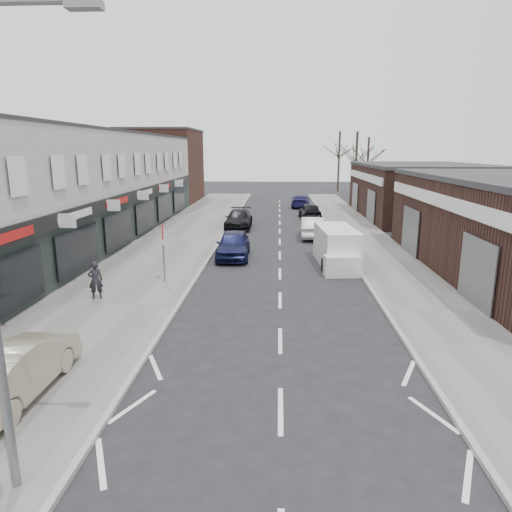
# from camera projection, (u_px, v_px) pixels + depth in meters

# --- Properties ---
(ground) EXTENTS (160.00, 160.00, 0.00)m
(ground) POSITION_uv_depth(u_px,v_px,m) (281.00, 469.00, 8.69)
(ground) COLOR black
(ground) RESTS_ON ground
(pavement_left) EXTENTS (5.50, 64.00, 0.12)m
(pavement_left) POSITION_uv_depth(u_px,v_px,m) (179.00, 240.00, 30.40)
(pavement_left) COLOR slate
(pavement_left) RESTS_ON ground
(pavement_right) EXTENTS (3.50, 64.00, 0.12)m
(pavement_right) POSITION_uv_depth(u_px,v_px,m) (368.00, 242.00, 29.79)
(pavement_right) COLOR slate
(pavement_right) RESTS_ON ground
(shop_terrace_left) EXTENTS (8.00, 41.00, 7.10)m
(shop_terrace_left) POSITION_uv_depth(u_px,v_px,m) (57.00, 190.00, 27.50)
(shop_terrace_left) COLOR beige
(shop_terrace_left) RESTS_ON ground
(brick_block_far) EXTENTS (8.00, 10.00, 8.00)m
(brick_block_far) POSITION_uv_depth(u_px,v_px,m) (162.00, 167.00, 52.19)
(brick_block_far) COLOR #4C2A20
(brick_block_far) RESTS_ON ground
(right_unit_far) EXTENTS (10.00, 16.00, 4.50)m
(right_unit_far) POSITION_uv_depth(u_px,v_px,m) (420.00, 192.00, 40.63)
(right_unit_far) COLOR #361F18
(right_unit_far) RESTS_ON ground
(tree_far_a) EXTENTS (3.60, 3.60, 8.00)m
(tree_far_a) POSITION_uv_depth(u_px,v_px,m) (354.00, 200.00, 54.93)
(tree_far_a) COLOR #382D26
(tree_far_a) RESTS_ON ground
(tree_far_b) EXTENTS (3.60, 3.60, 7.50)m
(tree_far_b) POSITION_uv_depth(u_px,v_px,m) (366.00, 195.00, 60.65)
(tree_far_b) COLOR #382D26
(tree_far_b) RESTS_ON ground
(tree_far_c) EXTENTS (3.60, 3.60, 8.50)m
(tree_far_c) POSITION_uv_depth(u_px,v_px,m) (338.00, 191.00, 66.63)
(tree_far_c) COLOR #382D26
(tree_far_c) RESTS_ON ground
(warning_sign) EXTENTS (0.12, 0.80, 2.70)m
(warning_sign) POSITION_uv_depth(u_px,v_px,m) (164.00, 236.00, 20.11)
(warning_sign) COLOR slate
(warning_sign) RESTS_ON pavement_left
(white_van) EXTENTS (2.10, 5.14, 1.95)m
(white_van) POSITION_uv_depth(u_px,v_px,m) (337.00, 248.00, 23.89)
(white_van) COLOR white
(white_van) RESTS_ON ground
(sedan_on_pavement) EXTENTS (1.51, 4.30, 1.42)m
(sedan_on_pavement) POSITION_uv_depth(u_px,v_px,m) (13.00, 369.00, 10.89)
(sedan_on_pavement) COLOR #A69D85
(sedan_on_pavement) RESTS_ON pavement_left
(pedestrian) EXTENTS (0.66, 0.57, 1.53)m
(pedestrian) POSITION_uv_depth(u_px,v_px,m) (96.00, 280.00, 18.06)
(pedestrian) COLOR black
(pedestrian) RESTS_ON pavement_left
(parked_car_left_a) EXTENTS (1.89, 4.46, 1.50)m
(parked_car_left_a) POSITION_uv_depth(u_px,v_px,m) (233.00, 244.00, 25.51)
(parked_car_left_a) COLOR #13163C
(parked_car_left_a) RESTS_ON ground
(parked_car_left_b) EXTENTS (2.00, 4.86, 1.41)m
(parked_car_left_b) POSITION_uv_depth(u_px,v_px,m) (239.00, 219.00, 35.16)
(parked_car_left_b) COLOR black
(parked_car_left_b) RESTS_ON ground
(parked_car_right_a) EXTENTS (1.71, 4.38, 1.42)m
(parked_car_right_a) POSITION_uv_depth(u_px,v_px,m) (312.00, 227.00, 31.42)
(parked_car_right_a) COLOR silver
(parked_car_right_a) RESTS_ON ground
(parked_car_right_b) EXTENTS (1.93, 4.21, 1.40)m
(parked_car_right_b) POSITION_uv_depth(u_px,v_px,m) (310.00, 211.00, 39.90)
(parked_car_right_b) COLOR black
(parked_car_right_b) RESTS_ON ground
(parked_car_right_c) EXTENTS (2.20, 4.61, 1.30)m
(parked_car_right_c) POSITION_uv_depth(u_px,v_px,m) (301.00, 201.00, 48.02)
(parked_car_right_c) COLOR #191647
(parked_car_right_c) RESTS_ON ground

